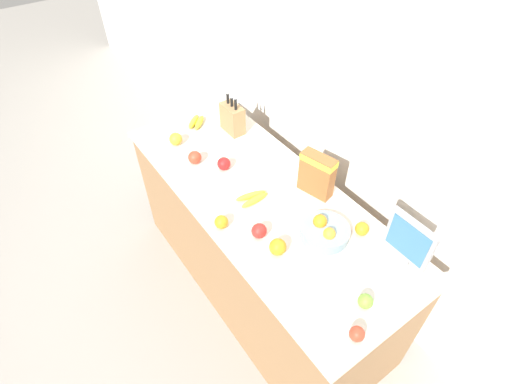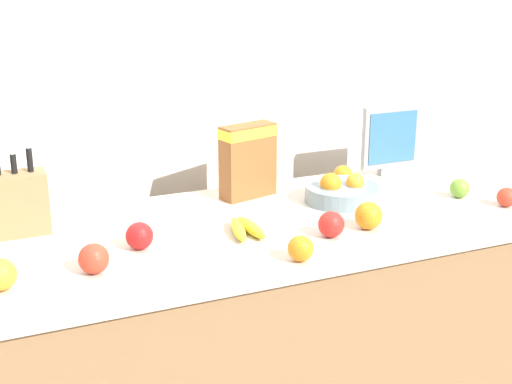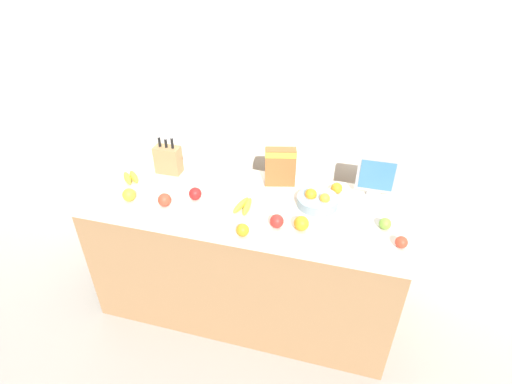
% 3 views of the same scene
% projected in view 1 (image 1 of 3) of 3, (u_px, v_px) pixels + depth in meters
% --- Properties ---
extents(ground_plane, '(14.00, 14.00, 0.00)m').
position_uv_depth(ground_plane, '(260.00, 284.00, 2.91)').
color(ground_plane, gray).
extents(wall_back, '(9.00, 0.06, 2.60)m').
position_uv_depth(wall_back, '(347.00, 103.00, 2.25)').
color(wall_back, silver).
rests_on(wall_back, ground_plane).
extents(counter, '(1.99, 0.77, 0.93)m').
position_uv_depth(counter, '(260.00, 244.00, 2.59)').
color(counter, olive).
rests_on(counter, ground_plane).
extents(knife_block, '(0.17, 0.09, 0.30)m').
position_uv_depth(knife_block, '(232.00, 118.00, 2.63)').
color(knife_block, '#937047').
rests_on(knife_block, counter).
extents(small_monitor, '(0.24, 0.03, 0.27)m').
position_uv_depth(small_monitor, '(409.00, 240.00, 1.84)').
color(small_monitor, gray).
rests_on(small_monitor, counter).
extents(cereal_box, '(0.21, 0.12, 0.26)m').
position_uv_depth(cereal_box, '(317.00, 173.00, 2.17)').
color(cereal_box, brown).
rests_on(cereal_box, counter).
extents(fruit_bowl, '(0.25, 0.25, 0.11)m').
position_uv_depth(fruit_bowl, '(325.00, 231.00, 2.02)').
color(fruit_bowl, gray).
rests_on(fruit_bowl, counter).
extents(banana_bunch_left, '(0.10, 0.18, 0.04)m').
position_uv_depth(banana_bunch_left, '(253.00, 198.00, 2.21)').
color(banana_bunch_left, yellow).
rests_on(banana_bunch_left, counter).
extents(banana_bunch_right, '(0.17, 0.17, 0.04)m').
position_uv_depth(banana_bunch_right, '(196.00, 122.00, 2.74)').
color(banana_bunch_right, yellow).
rests_on(banana_bunch_right, counter).
extents(apple_middle, '(0.08, 0.08, 0.08)m').
position_uv_depth(apple_middle, '(224.00, 164.00, 2.39)').
color(apple_middle, red).
rests_on(apple_middle, counter).
extents(apple_leftmost, '(0.07, 0.07, 0.07)m').
position_uv_depth(apple_leftmost, '(365.00, 301.00, 1.73)').
color(apple_leftmost, '#6B9E33').
rests_on(apple_leftmost, counter).
extents(apple_by_knife_block, '(0.07, 0.07, 0.07)m').
position_uv_depth(apple_by_knife_block, '(357.00, 334.00, 1.63)').
color(apple_by_knife_block, red).
rests_on(apple_by_knife_block, counter).
extents(apple_front, '(0.08, 0.08, 0.08)m').
position_uv_depth(apple_front, '(259.00, 231.00, 2.01)').
color(apple_front, red).
rests_on(apple_front, counter).
extents(apple_rightmost, '(0.08, 0.08, 0.08)m').
position_uv_depth(apple_rightmost, '(195.00, 157.00, 2.43)').
color(apple_rightmost, red).
rests_on(apple_rightmost, counter).
extents(orange_front_center, '(0.07, 0.07, 0.07)m').
position_uv_depth(orange_front_center, '(362.00, 229.00, 2.03)').
color(orange_front_center, orange).
rests_on(orange_front_center, counter).
extents(orange_mid_left, '(0.07, 0.07, 0.07)m').
position_uv_depth(orange_mid_left, '(221.00, 222.00, 2.06)').
color(orange_mid_left, orange).
rests_on(orange_mid_left, counter).
extents(orange_mid_right, '(0.09, 0.09, 0.09)m').
position_uv_depth(orange_mid_right, '(278.00, 247.00, 1.93)').
color(orange_mid_right, orange).
rests_on(orange_mid_right, counter).
extents(orange_by_cereal, '(0.08, 0.08, 0.08)m').
position_uv_depth(orange_by_cereal, '(176.00, 139.00, 2.56)').
color(orange_by_cereal, orange).
rests_on(orange_by_cereal, counter).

